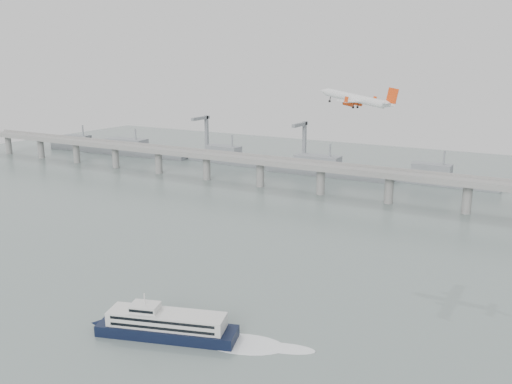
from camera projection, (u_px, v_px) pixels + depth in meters
The scene contains 5 objects.
ground at pixel (185, 311), 209.22m from camera, with size 900.00×900.00×0.00m, color slate.
bridge at pixel (359, 175), 373.81m from camera, with size 800.00×22.00×23.90m.
distant_fleet at pixel (225, 157), 506.24m from camera, with size 453.00×60.90×40.00m.
ferry at pixel (167, 325), 189.70m from camera, with size 79.24×33.29×15.41m.
airliner at pixel (357, 99), 253.97m from camera, with size 39.65×35.82×10.49m.
Camera 1 is at (120.08, -152.69, 94.53)m, focal length 38.00 mm.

